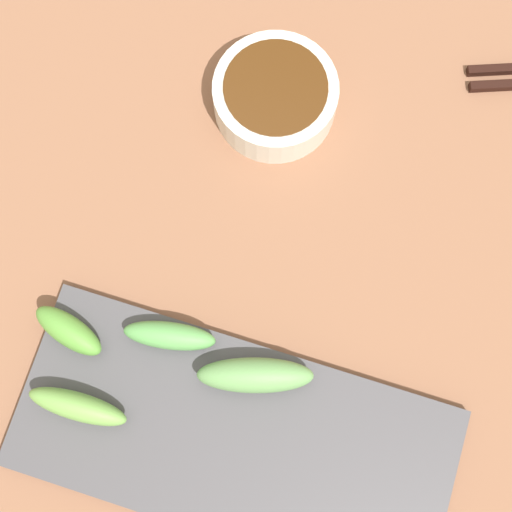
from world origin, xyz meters
TOP-DOWN VIEW (x-y plane):
  - tabletop at (0.00, 0.00)m, footprint 2.10×2.10m
  - sauce_bowl at (-0.18, -0.04)m, footprint 0.11×0.11m
  - serving_plate at (0.12, 0.02)m, footprint 0.16×0.36m
  - broccoli_stalk_0 at (0.06, 0.02)m, footprint 0.06×0.10m
  - broccoli_stalk_1 at (0.07, -0.14)m, footprint 0.04×0.07m
  - broccoli_stalk_2 at (0.05, -0.06)m, footprint 0.04×0.08m
  - broccoli_stalk_3 at (0.13, -0.11)m, footprint 0.02×0.08m

SIDE VIEW (x-z plane):
  - tabletop at x=0.00m, z-range 0.00..0.02m
  - serving_plate at x=0.12m, z-range 0.02..0.03m
  - sauce_bowl at x=-0.18m, z-range 0.02..0.06m
  - broccoli_stalk_2 at x=0.05m, z-range 0.03..0.06m
  - broccoli_stalk_1 at x=0.07m, z-range 0.03..0.06m
  - broccoli_stalk_3 at x=0.13m, z-range 0.03..0.06m
  - broccoli_stalk_0 at x=0.06m, z-range 0.03..0.06m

